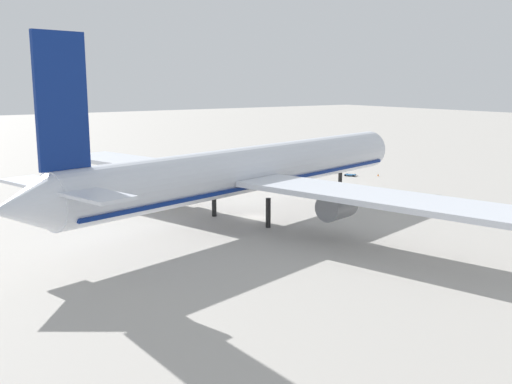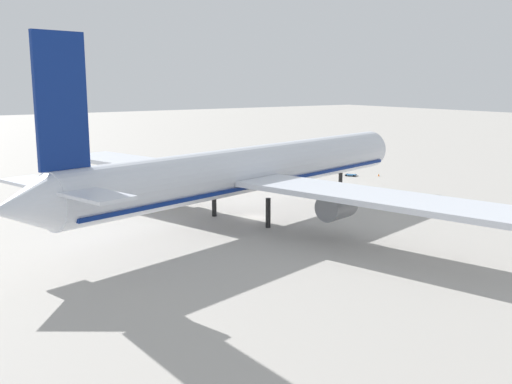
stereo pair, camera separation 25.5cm
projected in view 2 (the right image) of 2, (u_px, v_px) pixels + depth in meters
The scene contains 6 objects.
ground_plane at pixel (255, 218), 88.58m from camera, with size 600.00×600.00×0.00m, color #ADA8A0.
airliner at pixel (249, 170), 86.29m from camera, with size 77.19×78.49×25.35m.
baggage_cart_0 at pixel (351, 175), 127.04m from camera, with size 2.39×2.84×0.40m.
baggage_cart_1 at pixel (339, 161), 146.13m from camera, with size 3.25×2.37×1.24m.
traffic_cone_0 at pixel (379, 175), 126.89m from camera, with size 0.36×0.36×0.55m, color orange.
traffic_cone_1 at pixel (502, 205), 96.09m from camera, with size 0.36×0.36×0.55m, color orange.
Camera 2 is at (-48.63, -71.30, 20.30)m, focal length 41.44 mm.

